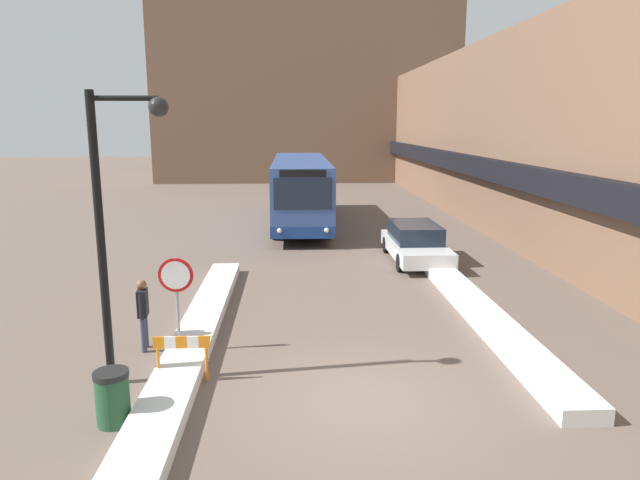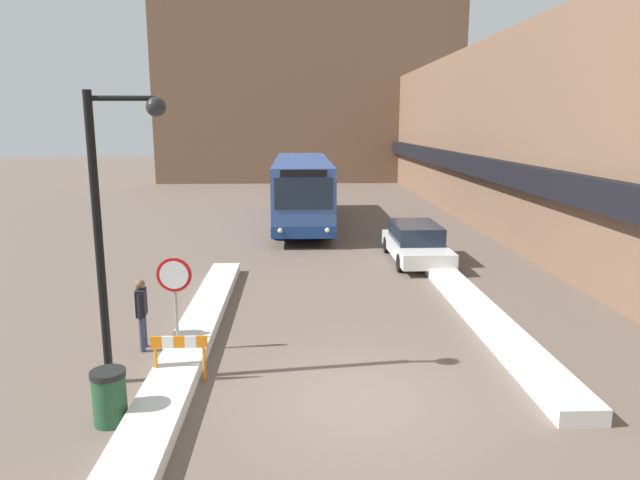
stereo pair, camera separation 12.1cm
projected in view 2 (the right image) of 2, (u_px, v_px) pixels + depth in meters
The scene contains 12 objects.
ground_plane at pixel (362, 399), 10.53m from camera, with size 160.00×160.00×0.00m, color #66564C.
building_row_right at pixel (485, 134), 33.55m from camera, with size 5.50×60.00×8.81m.
building_backdrop_far at pixel (309, 74), 50.53m from camera, with size 26.00×8.00×18.63m.
snow_bank_left at pixel (187, 350), 12.46m from camera, with size 0.90×14.59×0.29m.
snow_bank_right at pixel (487, 319), 14.39m from camera, with size 0.90×10.02×0.32m.
city_bus at pixel (302, 189), 28.61m from camera, with size 2.66×12.50×3.26m.
parked_car_front at pixel (416, 242), 20.99m from camera, with size 1.86×4.81×1.39m.
stop_sign at pixel (175, 284), 12.45m from camera, with size 0.76×0.08×2.15m.
street_lamp at pixel (113, 205), 10.53m from camera, with size 1.46×0.36×5.59m.
pedestrian at pixel (142, 308), 12.69m from camera, with size 0.25×0.53×1.63m.
trash_bin at pixel (109, 397), 9.61m from camera, with size 0.59×0.59×0.95m.
construction_barricade at pixel (179, 349), 11.15m from camera, with size 1.10×0.06×0.94m.
Camera 2 is at (-1.19, -9.69, 5.00)m, focal length 32.00 mm.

